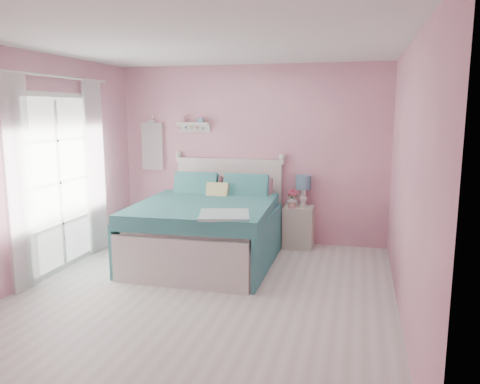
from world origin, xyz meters
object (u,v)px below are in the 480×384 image
at_px(vase, 292,201).
at_px(teacup, 292,205).
at_px(table_lamp, 303,185).
at_px(bed, 208,229).
at_px(nightstand, 298,227).

distance_m(vase, teacup, 0.13).
xyz_separation_m(table_lamp, vase, (-0.14, -0.08, -0.23)).
xyz_separation_m(bed, vase, (0.98, 0.85, 0.26)).
relative_size(bed, table_lamp, 4.93).
bearing_deg(nightstand, teacup, -123.76).
distance_m(bed, nightstand, 1.38).
bearing_deg(vase, bed, -139.21).
xyz_separation_m(bed, table_lamp, (1.13, 0.93, 0.49)).
relative_size(nightstand, teacup, 5.75).
height_order(nightstand, table_lamp, table_lamp).
height_order(table_lamp, teacup, table_lamp).
bearing_deg(bed, nightstand, 35.62).
height_order(nightstand, vase, vase).
distance_m(nightstand, teacup, 0.37).
height_order(bed, vase, bed).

